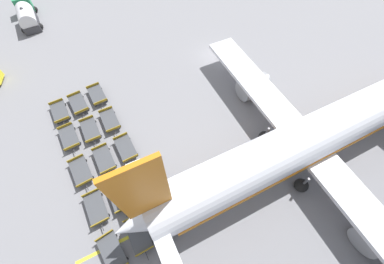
% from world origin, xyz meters
% --- Properties ---
extents(ground_plane, '(500.00, 500.00, 0.00)m').
position_xyz_m(ground_plane, '(0.00, 0.00, 0.00)').
color(ground_plane, gray).
extents(airplane, '(33.66, 40.26, 12.74)m').
position_xyz_m(airplane, '(17.31, 0.65, 3.26)').
color(airplane, silver).
rests_on(airplane, ground_plane).
extents(fuel_tanker_primary, '(7.17, 3.11, 3.06)m').
position_xyz_m(fuel_tanker_primary, '(-20.21, -21.52, 1.30)').
color(fuel_tanker_primary, '#2D8C5B').
rests_on(fuel_tanker_primary, ground_plane).
extents(baggage_dolly_row_near_col_a, '(3.86, 1.83, 0.92)m').
position_xyz_m(baggage_dolly_row_near_col_a, '(0.12, -21.17, 0.48)').
color(baggage_dolly_row_near_col_a, '#424449').
rests_on(baggage_dolly_row_near_col_a, ground_plane).
extents(baggage_dolly_row_near_col_b, '(3.86, 1.84, 0.92)m').
position_xyz_m(baggage_dolly_row_near_col_b, '(4.12, -20.99, 0.48)').
color(baggage_dolly_row_near_col_b, '#424449').
rests_on(baggage_dolly_row_near_col_b, ground_plane).
extents(baggage_dolly_row_near_col_c, '(3.88, 1.88, 0.92)m').
position_xyz_m(baggage_dolly_row_near_col_c, '(8.66, -20.86, 0.48)').
color(baggage_dolly_row_near_col_c, '#424449').
rests_on(baggage_dolly_row_near_col_c, ground_plane).
extents(baggage_dolly_row_near_col_d, '(3.84, 1.78, 0.92)m').
position_xyz_m(baggage_dolly_row_near_col_d, '(12.92, -20.52, 0.48)').
color(baggage_dolly_row_near_col_d, '#424449').
rests_on(baggage_dolly_row_near_col_d, ground_plane).
extents(baggage_dolly_row_near_col_e, '(3.90, 1.98, 0.92)m').
position_xyz_m(baggage_dolly_row_near_col_e, '(17.16, -20.35, 0.48)').
color(baggage_dolly_row_near_col_e, '#424449').
rests_on(baggage_dolly_row_near_col_e, ground_plane).
extents(baggage_dolly_row_mid_a_col_a, '(3.89, 1.91, 0.92)m').
position_xyz_m(baggage_dolly_row_mid_a_col_a, '(-0.06, -18.95, 0.48)').
color(baggage_dolly_row_mid_a_col_a, '#424449').
rests_on(baggage_dolly_row_mid_a_col_a, ground_plane).
extents(baggage_dolly_row_mid_a_col_b, '(3.83, 1.75, 0.92)m').
position_xyz_m(baggage_dolly_row_mid_a_col_b, '(4.26, -18.69, 0.48)').
color(baggage_dolly_row_mid_a_col_b, '#424449').
rests_on(baggage_dolly_row_mid_a_col_b, ground_plane).
extents(baggage_dolly_row_mid_a_col_c, '(3.85, 1.80, 0.92)m').
position_xyz_m(baggage_dolly_row_mid_a_col_c, '(8.48, -18.39, 0.48)').
color(baggage_dolly_row_mid_a_col_c, '#424449').
rests_on(baggage_dolly_row_mid_a_col_c, ground_plane).
extents(baggage_dolly_row_mid_a_col_d, '(3.83, 1.75, 0.92)m').
position_xyz_m(baggage_dolly_row_mid_a_col_d, '(12.78, -18.28, 0.48)').
color(baggage_dolly_row_mid_a_col_d, '#424449').
rests_on(baggage_dolly_row_mid_a_col_d, ground_plane).
extents(baggage_dolly_row_mid_a_col_e, '(3.84, 1.76, 0.92)m').
position_xyz_m(baggage_dolly_row_mid_a_col_e, '(16.89, -17.89, 0.48)').
color(baggage_dolly_row_mid_a_col_e, '#424449').
rests_on(baggage_dolly_row_mid_a_col_e, ground_plane).
extents(baggage_dolly_row_mid_b_col_a, '(3.87, 1.84, 0.92)m').
position_xyz_m(baggage_dolly_row_mid_b_col_a, '(-0.36, -16.58, 0.48)').
color(baggage_dolly_row_mid_b_col_a, '#424449').
rests_on(baggage_dolly_row_mid_b_col_a, ground_plane).
extents(baggage_dolly_row_mid_b_col_b, '(3.84, 1.76, 0.92)m').
position_xyz_m(baggage_dolly_row_mid_b_col_b, '(4.03, -16.36, 0.48)').
color(baggage_dolly_row_mid_b_col_b, '#424449').
rests_on(baggage_dolly_row_mid_b_col_b, ground_plane).
extents(baggage_dolly_row_mid_b_col_c, '(3.85, 1.81, 0.92)m').
position_xyz_m(baggage_dolly_row_mid_b_col_c, '(8.30, -15.98, 0.48)').
color(baggage_dolly_row_mid_b_col_c, '#424449').
rests_on(baggage_dolly_row_mid_b_col_c, ground_plane).
extents(baggage_dolly_row_mid_b_col_d, '(3.87, 1.85, 0.92)m').
position_xyz_m(baggage_dolly_row_mid_b_col_d, '(12.60, -15.80, 0.48)').
color(baggage_dolly_row_mid_b_col_d, '#424449').
rests_on(baggage_dolly_row_mid_b_col_d, ground_plane).
extents(baggage_dolly_row_mid_b_col_e, '(3.84, 1.77, 0.92)m').
position_xyz_m(baggage_dolly_row_mid_b_col_e, '(16.87, -15.47, 0.48)').
color(baggage_dolly_row_mid_b_col_e, '#424449').
rests_on(baggage_dolly_row_mid_b_col_e, ground_plane).
extents(stand_guidance_stripe, '(1.30, 31.50, 0.01)m').
position_xyz_m(stand_guidance_stripe, '(16.93, -7.71, 0.00)').
color(stand_guidance_stripe, yellow).
rests_on(stand_guidance_stripe, ground_plane).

